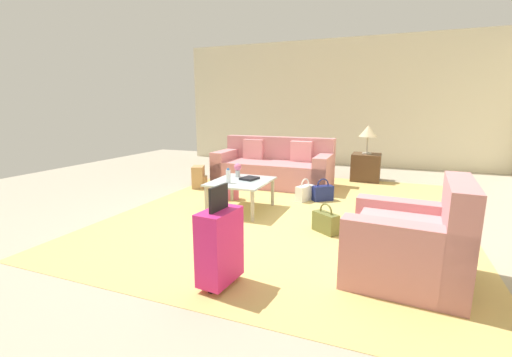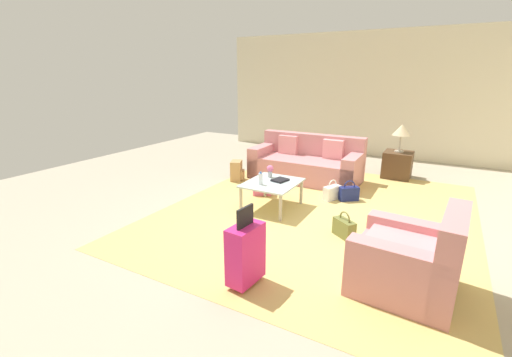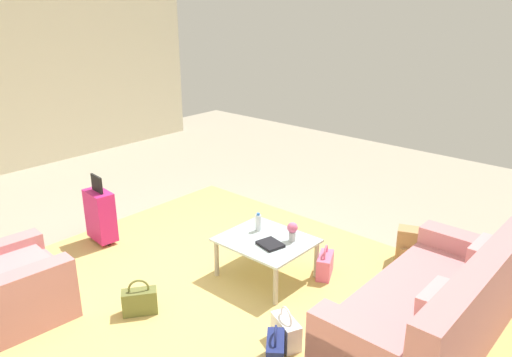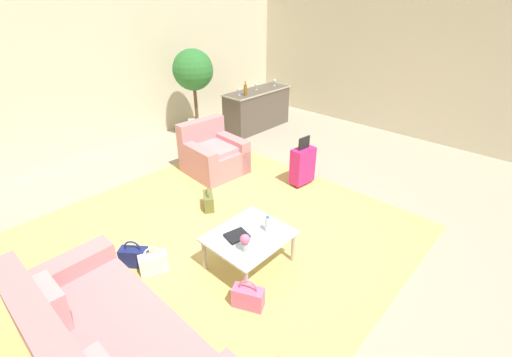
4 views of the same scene
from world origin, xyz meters
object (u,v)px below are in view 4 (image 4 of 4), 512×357
wine_glass_left_of_centre (256,85)px  potted_ficus (193,76)px  wine_glass_leftmost (239,90)px  handbag_olive (208,201)px  flower_vase (245,241)px  coffee_table (249,239)px  handbag_pink (248,297)px  armchair (212,156)px  handbag_navy (134,256)px  bar_console (257,109)px  couch (103,356)px  coffee_table_book (237,236)px  handbag_white (154,263)px  wine_bottle_amber (245,90)px  water_bottle (268,224)px  suitcase_magenta (303,165)px  wine_glass_right_of_centre (274,81)px

wine_glass_left_of_centre → potted_ficus: potted_ficus is taller
wine_glass_leftmost → handbag_olive: size_ratio=0.43×
flower_vase → potted_ficus: (2.42, 3.85, 0.76)m
coffee_table → handbag_pink: 0.67m
armchair → handbag_navy: bearing=-152.2°
flower_vase → bar_console: (3.72, 3.25, -0.09)m
handbag_navy → wine_glass_leftmost: bearing=28.6°
flower_vase → couch: bearing=178.2°
handbag_pink → wine_glass_left_of_centre: bearing=41.8°
coffee_table → coffee_table_book: (-0.12, 0.08, 0.07)m
potted_ficus → bar_console: bearing=-24.8°
flower_vase → handbag_white: (-0.62, 0.88, -0.43)m
handbag_navy → couch: bearing=-128.4°
armchair → bar_console: 2.39m
handbag_pink → flower_vase: bearing=48.5°
flower_vase → wine_bottle_amber: 4.52m
bar_console → handbag_white: (-4.34, -2.37, -0.34)m
armchair → handbag_olive: armchair is taller
coffee_table → handbag_white: size_ratio=2.54×
water_bottle → coffee_table_book: water_bottle is taller
suitcase_magenta → handbag_white: (-2.84, 0.03, -0.23)m
flower_vase → suitcase_magenta: bearing=21.0°
water_bottle → potted_ficus: 4.37m
flower_vase → handbag_navy: flower_vase is taller
armchair → water_bottle: armchair is taller
wine_glass_left_of_centre → wine_bottle_amber: size_ratio=0.51×
handbag_pink → handbag_olive: same height
wine_glass_left_of_centre → handbag_white: (-4.34, -2.40, -0.88)m
suitcase_magenta → potted_ficus: size_ratio=0.45×
couch → bar_console: 6.19m
water_bottle → suitcase_magenta: (1.80, 0.80, -0.17)m
coffee_table → water_bottle: water_bottle is taller
wine_glass_left_of_centre → wine_bottle_amber: wine_bottle_amber is taller
coffee_table → flower_vase: 0.32m
armchair → coffee_table: size_ratio=1.09×
flower_vase → handbag_pink: bearing=-131.5°
potted_ficus → suitcase_magenta: bearing=-93.8°
suitcase_magenta → handbag_navy: size_ratio=2.37×
wine_glass_left_of_centre → handbag_white: size_ratio=0.43×
wine_glass_leftmost → suitcase_magenta: bearing=-111.0°
wine_glass_leftmost → potted_ficus: size_ratio=0.08×
coffee_table_book → potted_ficus: bearing=70.5°
armchair → flower_vase: (-1.53, -2.32, 0.26)m
coffee_table_book → handbag_pink: 0.69m
wine_glass_right_of_centre → handbag_olive: 4.14m
water_bottle → handbag_navy: (-1.14, 1.09, -0.40)m
bar_console → handbag_navy: (-4.44, -2.11, -0.34)m
handbag_pink → potted_ficus: size_ratio=0.19×
water_bottle → bar_console: 4.60m
coffee_table_book → wine_glass_leftmost: 4.31m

